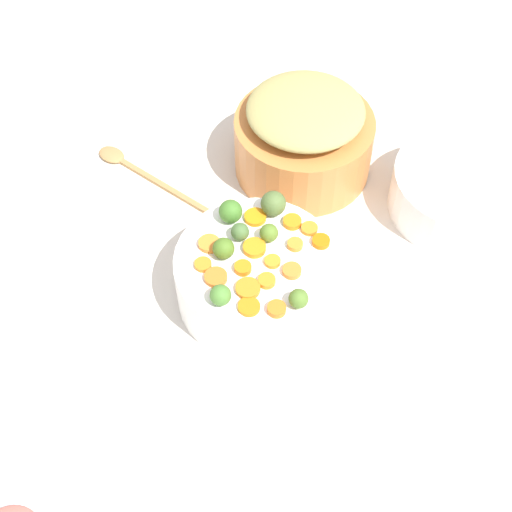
% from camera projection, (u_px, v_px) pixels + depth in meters
% --- Properties ---
extents(tabletop, '(2.40, 2.40, 0.02)m').
position_uv_depth(tabletop, '(255.00, 330.00, 1.21)').
color(tabletop, silver).
rests_on(tabletop, ground).
extents(serving_bowl_carrots, '(0.26, 0.26, 0.10)m').
position_uv_depth(serving_bowl_carrots, '(256.00, 278.00, 1.20)').
color(serving_bowl_carrots, white).
rests_on(serving_bowl_carrots, tabletop).
extents(metal_pot, '(0.26, 0.26, 0.12)m').
position_uv_depth(metal_pot, '(303.00, 145.00, 1.38)').
color(metal_pot, '#D07F3F').
rests_on(metal_pot, tabletop).
extents(stuffing_mound, '(0.21, 0.21, 0.05)m').
position_uv_depth(stuffing_mound, '(306.00, 110.00, 1.31)').
color(stuffing_mound, tan).
rests_on(stuffing_mound, metal_pot).
extents(carrot_slice_0, '(0.04, 0.04, 0.01)m').
position_uv_depth(carrot_slice_0, '(203.00, 264.00, 1.15)').
color(carrot_slice_0, orange).
rests_on(carrot_slice_0, serving_bowl_carrots).
extents(carrot_slice_1, '(0.04, 0.04, 0.01)m').
position_uv_depth(carrot_slice_1, '(255.00, 217.00, 1.21)').
color(carrot_slice_1, orange).
rests_on(carrot_slice_1, serving_bowl_carrots).
extents(carrot_slice_2, '(0.04, 0.04, 0.01)m').
position_uv_depth(carrot_slice_2, '(292.00, 222.00, 1.20)').
color(carrot_slice_2, orange).
rests_on(carrot_slice_2, serving_bowl_carrots).
extents(carrot_slice_3, '(0.04, 0.04, 0.01)m').
position_uv_depth(carrot_slice_3, '(295.00, 244.00, 1.18)').
color(carrot_slice_3, orange).
rests_on(carrot_slice_3, serving_bowl_carrots).
extents(carrot_slice_4, '(0.03, 0.03, 0.01)m').
position_uv_depth(carrot_slice_4, '(272.00, 261.00, 1.16)').
color(carrot_slice_4, orange).
rests_on(carrot_slice_4, serving_bowl_carrots).
extents(carrot_slice_5, '(0.04, 0.04, 0.01)m').
position_uv_depth(carrot_slice_5, '(277.00, 309.00, 1.10)').
color(carrot_slice_5, orange).
rests_on(carrot_slice_5, serving_bowl_carrots).
extents(carrot_slice_6, '(0.04, 0.04, 0.01)m').
position_uv_depth(carrot_slice_6, '(293.00, 272.00, 1.14)').
color(carrot_slice_6, orange).
rests_on(carrot_slice_6, serving_bowl_carrots).
extents(carrot_slice_7, '(0.03, 0.03, 0.01)m').
position_uv_depth(carrot_slice_7, '(321.00, 241.00, 1.18)').
color(carrot_slice_7, orange).
rests_on(carrot_slice_7, serving_bowl_carrots).
extents(carrot_slice_8, '(0.05, 0.05, 0.01)m').
position_uv_depth(carrot_slice_8, '(216.00, 277.00, 1.14)').
color(carrot_slice_8, orange).
rests_on(carrot_slice_8, serving_bowl_carrots).
extents(carrot_slice_9, '(0.04, 0.04, 0.01)m').
position_uv_depth(carrot_slice_9, '(249.00, 307.00, 1.11)').
color(carrot_slice_9, orange).
rests_on(carrot_slice_9, serving_bowl_carrots).
extents(carrot_slice_10, '(0.05, 0.05, 0.01)m').
position_uv_depth(carrot_slice_10, '(209.00, 244.00, 1.18)').
color(carrot_slice_10, orange).
rests_on(carrot_slice_10, serving_bowl_carrots).
extents(carrot_slice_11, '(0.04, 0.04, 0.01)m').
position_uv_depth(carrot_slice_11, '(254.00, 248.00, 1.17)').
color(carrot_slice_11, orange).
rests_on(carrot_slice_11, serving_bowl_carrots).
extents(carrot_slice_12, '(0.04, 0.04, 0.01)m').
position_uv_depth(carrot_slice_12, '(243.00, 268.00, 1.15)').
color(carrot_slice_12, orange).
rests_on(carrot_slice_12, serving_bowl_carrots).
extents(carrot_slice_13, '(0.03, 0.03, 0.01)m').
position_uv_depth(carrot_slice_13, '(267.00, 281.00, 1.13)').
color(carrot_slice_13, orange).
rests_on(carrot_slice_13, serving_bowl_carrots).
extents(carrot_slice_14, '(0.04, 0.04, 0.01)m').
position_uv_depth(carrot_slice_14, '(309.00, 229.00, 1.20)').
color(carrot_slice_14, orange).
rests_on(carrot_slice_14, serving_bowl_carrots).
extents(carrot_slice_15, '(0.05, 0.05, 0.01)m').
position_uv_depth(carrot_slice_15, '(248.00, 288.00, 1.13)').
color(carrot_slice_15, orange).
rests_on(carrot_slice_15, serving_bowl_carrots).
extents(brussels_sprout_0, '(0.04, 0.04, 0.04)m').
position_uv_depth(brussels_sprout_0, '(273.00, 204.00, 1.21)').
color(brussels_sprout_0, '#546F37').
rests_on(brussels_sprout_0, serving_bowl_carrots).
extents(brussels_sprout_1, '(0.03, 0.03, 0.03)m').
position_uv_depth(brussels_sprout_1, '(220.00, 295.00, 1.10)').
color(brussels_sprout_1, '#4E8434').
rests_on(brussels_sprout_1, serving_bowl_carrots).
extents(brussels_sprout_2, '(0.03, 0.03, 0.03)m').
position_uv_depth(brussels_sprout_2, '(240.00, 232.00, 1.18)').
color(brussels_sprout_2, '#4A6D38').
rests_on(brussels_sprout_2, serving_bowl_carrots).
extents(brussels_sprout_3, '(0.04, 0.04, 0.04)m').
position_uv_depth(brussels_sprout_3, '(231.00, 211.00, 1.20)').
color(brussels_sprout_3, '#447A2A').
rests_on(brussels_sprout_3, serving_bowl_carrots).
extents(brussels_sprout_4, '(0.03, 0.03, 0.03)m').
position_uv_depth(brussels_sprout_4, '(269.00, 233.00, 1.18)').
color(brussels_sprout_4, '#597D2A').
rests_on(brussels_sprout_4, serving_bowl_carrots).
extents(brussels_sprout_5, '(0.04, 0.04, 0.04)m').
position_uv_depth(brussels_sprout_5, '(222.00, 249.00, 1.15)').
color(brussels_sprout_5, '#4E7525').
rests_on(brussels_sprout_5, serving_bowl_carrots).
extents(brussels_sprout_6, '(0.03, 0.03, 0.03)m').
position_uv_depth(brussels_sprout_6, '(299.00, 299.00, 1.10)').
color(brussels_sprout_6, '#557C2E').
rests_on(brussels_sprout_6, serving_bowl_carrots).
extents(wooden_spoon, '(0.12, 0.31, 0.01)m').
position_uv_depth(wooden_spoon, '(138.00, 171.00, 1.41)').
color(wooden_spoon, '#B1834D').
rests_on(wooden_spoon, tabletop).
extents(casserole_dish, '(0.25, 0.25, 0.09)m').
position_uv_depth(casserole_dish, '(461.00, 191.00, 1.33)').
color(casserole_dish, white).
rests_on(casserole_dish, tabletop).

